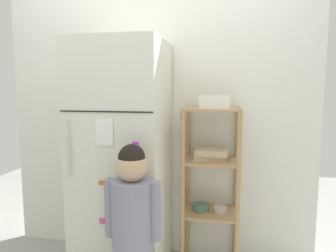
# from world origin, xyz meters

# --- Properties ---
(kitchen_wall_back) EXTENTS (2.61, 0.03, 2.27)m
(kitchen_wall_back) POSITION_xyz_m (0.00, 0.37, 1.13)
(kitchen_wall_back) COLOR silver
(kitchen_wall_back) RESTS_ON ground
(refrigerator) EXTENTS (0.64, 0.68, 1.77)m
(refrigerator) POSITION_xyz_m (-0.19, 0.02, 0.88)
(refrigerator) COLOR silver
(refrigerator) RESTS_ON ground
(child_standing) EXTENTS (0.35, 0.26, 1.09)m
(child_standing) POSITION_xyz_m (0.03, -0.44, 0.66)
(child_standing) COLOR #3B2C42
(child_standing) RESTS_ON ground
(pantry_shelf_unit) EXTENTS (0.44, 0.35, 1.28)m
(pantry_shelf_unit) POSITION_xyz_m (0.47, 0.17, 0.77)
(pantry_shelf_unit) COLOR tan
(pantry_shelf_unit) RESTS_ON ground
(fruit_bin) EXTENTS (0.22, 0.16, 0.10)m
(fruit_bin) POSITION_xyz_m (0.49, 0.17, 1.31)
(fruit_bin) COLOR white
(fruit_bin) RESTS_ON pantry_shelf_unit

